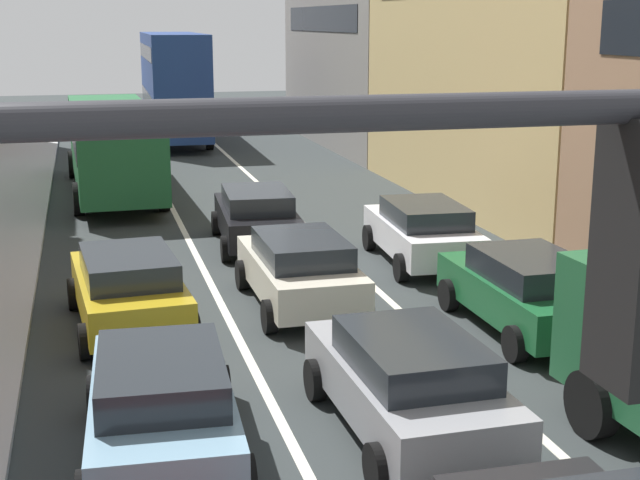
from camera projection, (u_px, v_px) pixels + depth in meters
name	position (u px, v px, depth m)	size (l,w,h in m)	color
lane_stripe_left	(185.00, 234.00, 24.73)	(0.16, 60.00, 0.01)	silver
lane_stripe_right	(307.00, 227.00, 25.56)	(0.16, 60.00, 0.01)	silver
building_row_right	(547.00, 18.00, 28.26)	(7.20, 43.90, 12.87)	gray
sedan_centre_lane_second	(408.00, 381.00, 12.59)	(2.13, 4.33, 1.49)	gray
wagon_left_lane_second	(162.00, 403.00, 11.88)	(2.25, 4.39, 1.49)	#759EB7
hatchback_centre_lane_third	(300.00, 269.00, 18.28)	(2.07, 4.30, 1.49)	beige
sedan_left_lane_third	(129.00, 287.00, 17.00)	(2.30, 4.41, 1.49)	#B29319
coupe_centre_lane_fourth	(257.00, 216.00, 23.22)	(2.29, 4.41, 1.49)	black
sedan_right_lane_behind_truck	(527.00, 290.00, 16.85)	(2.06, 4.30, 1.49)	#19592D
wagon_right_lane_far	(423.00, 231.00, 21.57)	(2.28, 4.40, 1.49)	silver
bus_mid_queue_primary	(112.00, 142.00, 29.96)	(3.02, 10.57, 2.90)	#1E6033
bus_far_queue_secondary	(174.00, 82.00, 42.90)	(2.96, 10.55, 5.06)	navy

